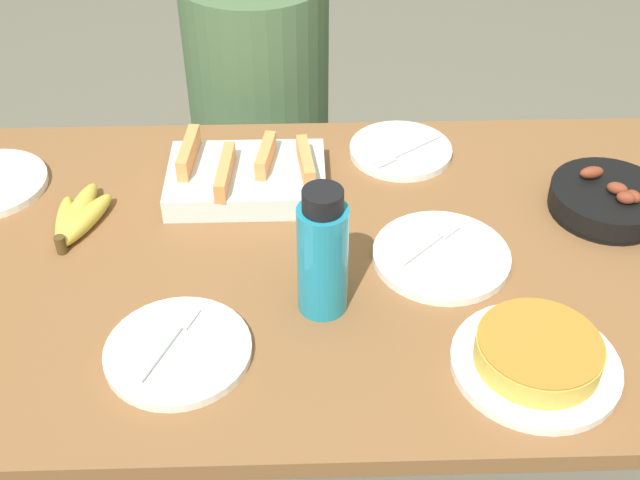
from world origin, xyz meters
name	(u,v)px	position (x,y,z in m)	size (l,w,h in m)	color
ground_plane	(320,480)	(0.00, 0.00, 0.00)	(14.00, 14.00, 0.00)	#666051
dining_table	(320,286)	(0.00, 0.00, 0.64)	(1.83, 0.92, 0.72)	brown
banana_bunch	(77,218)	(-0.46, 0.09, 0.74)	(0.12, 0.21, 0.04)	gold
melon_tray	(246,177)	(-0.14, 0.20, 0.76)	(0.32, 0.22, 0.09)	silver
skillet	(610,201)	(0.57, 0.11, 0.75)	(0.24, 0.33, 0.08)	black
frittata_plate_center	(537,356)	(0.33, -0.29, 0.75)	(0.27, 0.27, 0.06)	white
empty_plate_near_front	(401,150)	(0.18, 0.33, 0.73)	(0.22, 0.22, 0.02)	white
empty_plate_far_right	(178,351)	(-0.23, -0.25, 0.73)	(0.24, 0.24, 0.02)	white
empty_plate_mid_edge	(441,256)	(0.22, -0.03, 0.73)	(0.25, 0.25, 0.02)	white
water_bottle	(320,254)	(0.00, -0.14, 0.84)	(0.08, 0.08, 0.24)	teal
person_figure	(262,150)	(-0.14, 0.71, 0.49)	(0.40, 0.40, 1.20)	black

